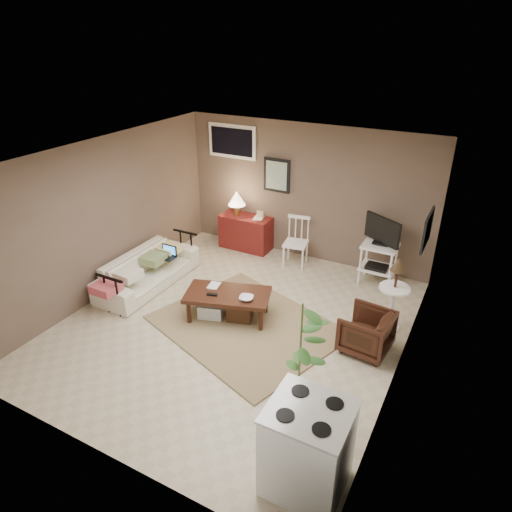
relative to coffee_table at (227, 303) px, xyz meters
The scene contains 20 objects.
floor 0.32m from the coffee_table, 29.73° to the right, with size 5.00×5.00×0.00m, color #C1B293.
art_back 2.69m from the coffee_table, 99.15° to the left, with size 0.50×0.03×0.60m, color black.
art_right 2.87m from the coffee_table, 21.77° to the left, with size 0.03×0.60×0.45m, color black.
window 3.19m from the coffee_table, 118.34° to the left, with size 0.96×0.03×0.60m, color white.
rug 0.42m from the coffee_table, ahead, with size 2.39×1.91×0.02m, color #8B7951.
coffee_table is the anchor object (origin of this frame).
sofa 1.65m from the coffee_table, behind, with size 1.86×0.54×0.73m, color silver.
sofa_pillows 1.60m from the coffee_table, behind, with size 0.36×1.77×0.13m, color #EDE6C4, non-canonical shape.
sofa_end_rails 1.54m from the coffee_table, behind, with size 0.50×1.86×0.63m, color black, non-canonical shape.
laptop 1.57m from the coffee_table, 159.73° to the left, with size 0.29×0.21×0.20m.
red_console 2.37m from the coffee_table, 113.00° to the left, with size 0.96×0.43×1.11m.
spindle_chair 2.02m from the coffee_table, 84.58° to the left, with size 0.45×0.45×0.87m.
tv_stand 2.62m from the coffee_table, 50.99° to the left, with size 0.62×0.45×1.16m.
side_table 2.33m from the coffee_table, 22.01° to the left, with size 0.41×0.41×1.10m.
armchair 1.97m from the coffee_table, ahead, with size 0.60×0.56×0.62m, color black.
potted_plant 2.06m from the coffee_table, 36.33° to the right, with size 0.36×0.36×1.43m.
stove 2.83m from the coffee_table, 44.10° to the right, with size 0.71×0.67×0.93m.
bowl 0.43m from the coffee_table, ahead, with size 0.20×0.05×0.20m, color #38180F.
book_table 0.45m from the coffee_table, 169.99° to the left, with size 0.16×0.02×0.21m, color #38180F.
book_console 2.36m from the coffee_table, 108.58° to the left, with size 0.18×0.02×0.24m, color #38180F.
Camera 1 is at (2.78, -4.58, 3.80)m, focal length 32.00 mm.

